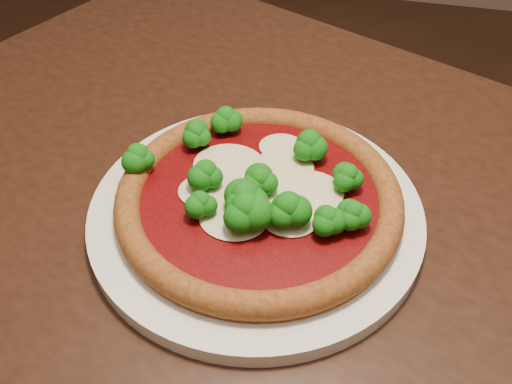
# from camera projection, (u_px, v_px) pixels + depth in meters

# --- Properties ---
(dining_table) EXTENTS (1.45, 1.25, 0.75)m
(dining_table) POSITION_uv_depth(u_px,v_px,m) (302.00, 287.00, 0.67)
(dining_table) COLOR black
(dining_table) RESTS_ON floor
(plate) EXTENTS (0.36, 0.36, 0.02)m
(plate) POSITION_uv_depth(u_px,v_px,m) (256.00, 213.00, 0.62)
(plate) COLOR silver
(plate) RESTS_ON dining_table
(pizza) EXTENTS (0.31, 0.30, 0.06)m
(pizza) POSITION_uv_depth(u_px,v_px,m) (258.00, 194.00, 0.60)
(pizza) COLOR brown
(pizza) RESTS_ON plate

